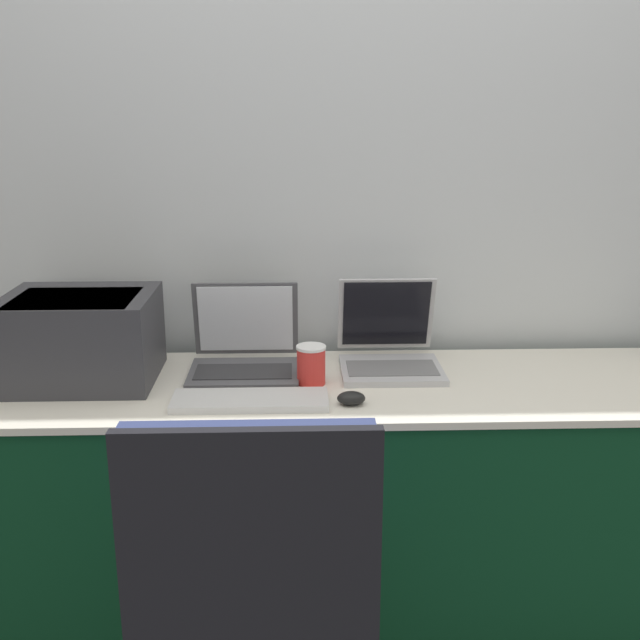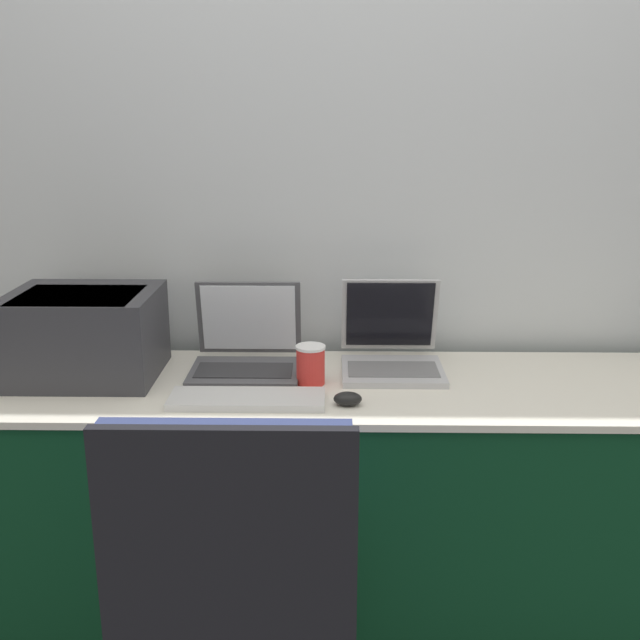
{
  "view_description": "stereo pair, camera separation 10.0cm",
  "coord_description": "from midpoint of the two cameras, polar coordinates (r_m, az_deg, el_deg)",
  "views": [
    {
      "loc": [
        -0.16,
        -1.73,
        1.49
      ],
      "look_at": [
        -0.1,
        0.31,
        0.91
      ],
      "focal_mm": 42.0,
      "sensor_mm": 36.0,
      "label": 1
    },
    {
      "loc": [
        -0.06,
        -1.73,
        1.49
      ],
      "look_at": [
        -0.1,
        0.31,
        0.91
      ],
      "focal_mm": 42.0,
      "sensor_mm": 36.0,
      "label": 2
    }
  ],
  "objects": [
    {
      "name": "mouse",
      "position": [
        1.99,
        3.57,
        -6.02
      ],
      "size": [
        0.08,
        0.05,
        0.04
      ],
      "color": "black",
      "rests_on": "table"
    },
    {
      "name": "laptop_left",
      "position": [
        2.25,
        -4.37,
        -2.43
      ],
      "size": [
        0.32,
        0.29,
        0.25
      ],
      "color": "#4C4C51",
      "rests_on": "table"
    },
    {
      "name": "printer",
      "position": [
        2.26,
        -16.3,
        -0.84
      ],
      "size": [
        0.42,
        0.34,
        0.25
      ],
      "color": "#333338",
      "rests_on": "table"
    },
    {
      "name": "coffee_cup",
      "position": [
        2.13,
        0.62,
        -3.43
      ],
      "size": [
        0.08,
        0.08,
        0.11
      ],
      "color": "red",
      "rests_on": "table"
    },
    {
      "name": "wall_back",
      "position": [
        2.4,
        3.67,
        11.22
      ],
      "size": [
        8.0,
        0.05,
        2.6
      ],
      "color": "silver",
      "rests_on": "ground_plane"
    },
    {
      "name": "chair",
      "position": [
        1.58,
        -4.48,
        -19.14
      ],
      "size": [
        0.47,
        0.48,
        0.96
      ],
      "color": "navy",
      "rests_on": "ground_plane"
    },
    {
      "name": "table",
      "position": [
        2.31,
        3.7,
        -13.36
      ],
      "size": [
        2.24,
        0.59,
        0.73
      ],
      "color": "#0C381E",
      "rests_on": "ground_plane"
    },
    {
      "name": "external_keyboard",
      "position": [
        2.01,
        -4.16,
        -6.05
      ],
      "size": [
        0.42,
        0.14,
        0.02
      ],
      "color": "silver",
      "rests_on": "table"
    },
    {
      "name": "laptop_right",
      "position": [
        2.28,
        6.72,
        -2.27
      ],
      "size": [
        0.3,
        0.33,
        0.26
      ],
      "color": "#B7B7BC",
      "rests_on": "table"
    }
  ]
}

